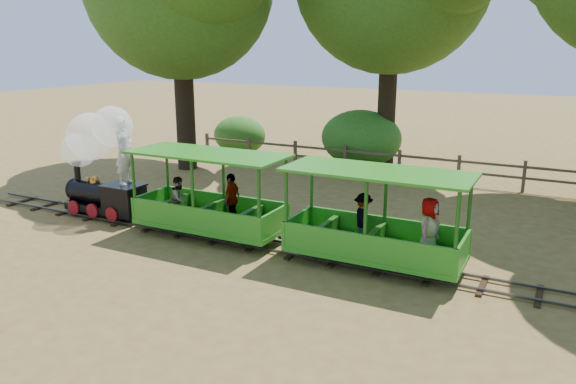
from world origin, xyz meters
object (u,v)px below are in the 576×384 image
at_px(carriage_rear, 381,231).
at_px(fence, 428,165).
at_px(carriage_front, 209,205).
at_px(locomotive, 99,154).

relative_size(carriage_rear, fence, 0.21).
distance_m(carriage_rear, fence, 8.05).
xyz_separation_m(carriage_rear, fence, (-0.94, 7.99, -0.24)).
bearing_deg(fence, carriage_front, -112.42).
height_order(locomotive, carriage_front, locomotive).
xyz_separation_m(carriage_front, fence, (3.31, 8.02, -0.22)).
bearing_deg(locomotive, carriage_front, -1.60).
distance_m(carriage_front, carriage_rear, 4.24).
height_order(carriage_front, fence, carriage_front).
distance_m(locomotive, fence, 10.53).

